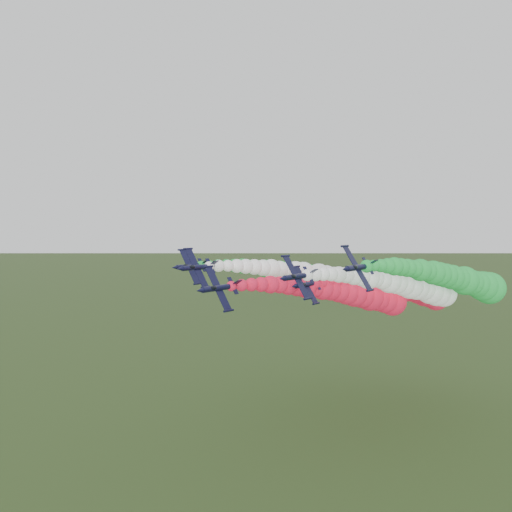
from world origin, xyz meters
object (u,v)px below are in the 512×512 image
Objects in this scene: jet_inner_left at (329,279)px; jet_outer_left at (308,276)px; jet_outer_right at (461,280)px; jet_inner_right at (411,286)px; jet_lead at (354,295)px; jet_trail at (406,291)px.

jet_inner_left is 1.01× the size of jet_outer_left.
jet_outer_right is (32.51, 8.39, 1.00)m from jet_inner_left.
jet_outer_left is 0.99× the size of jet_outer_right.
jet_lead is at bearing -131.53° from jet_inner_right.
jet_inner_left is 21.94m from jet_inner_right.
jet_outer_right reaches higher than jet_outer_left.
jet_inner_left is 1.01× the size of jet_inner_right.
jet_inner_left is 1.00× the size of jet_outer_right.
jet_outer_left is (-32.39, 2.59, 0.43)m from jet_inner_right.
jet_outer_right is 20.27m from jet_trail.
jet_outer_right is at bearing 2.40° from jet_outer_left.
jet_trail is at bearing 152.49° from jet_outer_right.
jet_lead is 26.44m from jet_outer_right.
jet_inner_left is at bearing -169.54° from jet_inner_right.
jet_inner_left reaches higher than jet_lead.
jet_trail is (3.53, 24.78, -1.34)m from jet_lead.
jet_outer_left is 28.33m from jet_trail.
jet_outer_left is at bearing 148.75° from jet_inner_left.
jet_inner_left is at bearing -31.25° from jet_outer_left.
jet_outer_left is 1.00× the size of jet_trail.
jet_outer_right is at bearing 36.84° from jet_lead.
jet_outer_right is (10.95, 4.41, 1.85)m from jet_inner_right.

